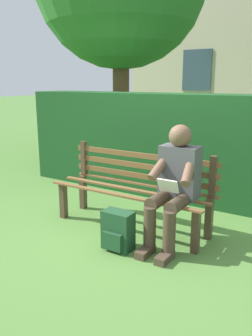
{
  "coord_description": "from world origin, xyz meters",
  "views": [
    {
      "loc": [
        -1.87,
        3.06,
        1.57
      ],
      "look_at": [
        0.0,
        0.1,
        0.7
      ],
      "focal_mm": 37.07,
      "sensor_mm": 36.0,
      "label": 1
    }
  ],
  "objects": [
    {
      "name": "hedge_backdrop",
      "position": [
        0.11,
        -1.32,
        0.75
      ],
      "size": [
        4.59,
        0.73,
        1.5
      ],
      "color": "#19471E",
      "rests_on": "ground"
    },
    {
      "name": "park_bench",
      "position": [
        0.0,
        -0.09,
        0.45
      ],
      "size": [
        1.8,
        0.52,
        0.86
      ],
      "color": "#4C3828",
      "rests_on": "ground"
    },
    {
      "name": "ground",
      "position": [
        0.0,
        0.0,
        0.0
      ],
      "size": [
        60.0,
        60.0,
        0.0
      ],
      "primitive_type": "plane",
      "color": "#517F38"
    },
    {
      "name": "backpack",
      "position": [
        -0.16,
        0.51,
        0.19
      ],
      "size": [
        0.29,
        0.24,
        0.38
      ],
      "color": "#1E4728",
      "rests_on": "ground"
    },
    {
      "name": "person_seated",
      "position": [
        -0.55,
        0.1,
        0.63
      ],
      "size": [
        0.44,
        0.73,
        1.18
      ],
      "color": "#4C4C51",
      "rests_on": "ground"
    }
  ]
}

